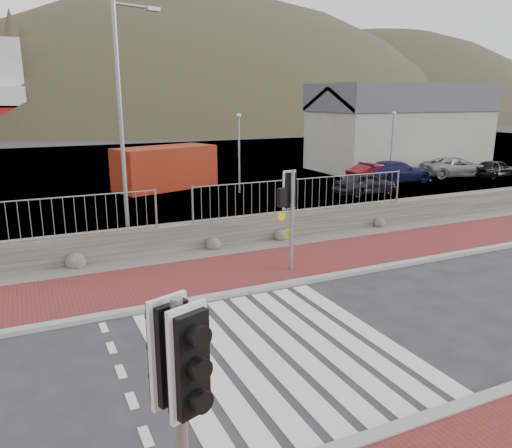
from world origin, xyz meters
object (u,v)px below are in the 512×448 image
shipping_container (165,168)px  car_c (397,172)px  traffic_signal_far (291,199)px  traffic_signal_near (179,380)px  car_a (365,183)px  streetlight (124,116)px  car_d (457,167)px  car_b (376,173)px  car_e (495,169)px

shipping_container → car_c: (12.92, -3.88, -0.51)m
car_c → traffic_signal_far: bearing=134.2°
traffic_signal_near → car_c: size_ratio=0.70×
shipping_container → traffic_signal_near: bearing=-122.6°
traffic_signal_near → car_a: size_ratio=0.89×
streetlight → car_c: 18.73m
car_d → traffic_signal_far: bearing=137.9°
traffic_signal_near → streetlight: (1.86, 11.89, 2.11)m
car_b → car_c: (1.36, -0.20, 0.05)m
car_e → traffic_signal_near: bearing=122.2°
shipping_container → car_d: shipping_container is taller
car_d → shipping_container: bearing=94.4°
streetlight → car_b: (15.64, 7.14, -3.73)m
traffic_signal_far → car_c: traffic_signal_far is taller
traffic_signal_far → streetlight: 5.96m
car_e → streetlight: bearing=101.3°
traffic_signal_near → car_b: size_ratio=0.85×
car_e → car_d: bearing=57.1°
streetlight → car_c: streetlight is taller
car_e → car_c: bearing=78.4°
traffic_signal_far → shipping_container: traffic_signal_far is taller
traffic_signal_far → car_b: traffic_signal_far is taller
car_e → car_b: bearing=78.6°
traffic_signal_far → car_d: 21.44m
streetlight → car_d: bearing=-0.4°
traffic_signal_near → car_c: traffic_signal_near is taller
streetlight → car_e: 24.90m
car_d → car_e: 2.31m
car_a → traffic_signal_near: bearing=136.0°
shipping_container → car_e: bearing=-32.2°
traffic_signal_near → shipping_container: traffic_signal_near is taller
traffic_signal_near → streetlight: size_ratio=0.40×
traffic_signal_far → car_c: size_ratio=0.67×
traffic_signal_far → car_c: 17.41m
shipping_container → traffic_signal_far: bearing=-109.5°
car_c → streetlight: bearing=116.6°
traffic_signal_near → car_c: (18.86, 18.83, -1.57)m
streetlight → shipping_container: streetlight is taller
traffic_signal_near → car_b: traffic_signal_near is taller
traffic_signal_near → car_e: traffic_signal_near is taller
streetlight → traffic_signal_near: bearing=-117.0°
traffic_signal_far → car_a: 12.88m
shipping_container → car_c: 13.50m
streetlight → car_e: streetlight is taller
traffic_signal_far → car_e: (20.24, 9.96, -1.59)m
car_e → car_a: bearing=93.8°
car_b → car_c: 1.37m
car_b → car_d: (6.28, -0.15, 0.02)m
traffic_signal_near → car_a: traffic_signal_near is taller
traffic_signal_near → car_d: bearing=18.2°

